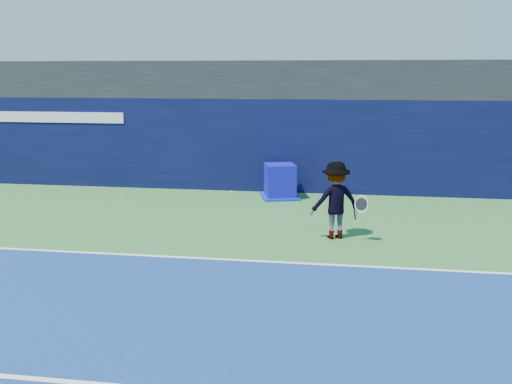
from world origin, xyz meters
TOP-DOWN VIEW (x-y plane):
  - ground at (0.00, 0.00)m, footprint 80.00×80.00m
  - baseline at (0.00, 3.00)m, footprint 24.00×0.10m
  - stadium_band at (0.00, 11.50)m, footprint 36.00×3.00m
  - back_wall_assembly at (-0.00, 10.50)m, footprint 36.00×1.03m
  - equipment_cart at (0.58, 9.17)m, footprint 1.37×1.37m
  - tennis_player at (2.34, 5.00)m, footprint 1.42×1.04m
  - tennis_ball at (-0.22, 5.53)m, footprint 0.07×0.07m

SIDE VIEW (x-z plane):
  - ground at x=0.00m, z-range 0.00..0.00m
  - baseline at x=0.00m, z-range 0.01..0.01m
  - equipment_cart at x=0.58m, z-range -0.05..1.01m
  - tennis_player at x=2.34m, z-range 0.00..1.81m
  - tennis_ball at x=-0.22m, z-range 0.87..0.94m
  - back_wall_assembly at x=0.00m, z-range 0.00..3.00m
  - stadium_band at x=0.00m, z-range 3.00..4.20m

